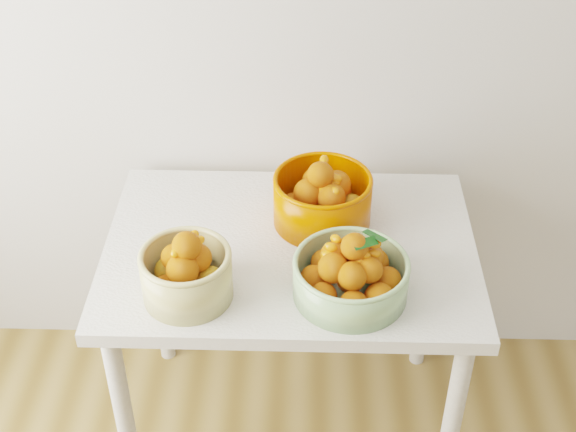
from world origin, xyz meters
The scene contains 4 objects.
table centered at (-0.30, 1.60, 0.65)m, with size 1.00×0.70×0.75m.
bowl_cream centered at (-0.55, 1.40, 0.82)m, with size 0.30×0.30×0.19m.
bowl_green centered at (-0.15, 1.41, 0.81)m, with size 0.32×0.32×0.18m.
bowl_orange centered at (-0.22, 1.71, 0.83)m, with size 0.30×0.30×0.20m.
Camera 1 is at (-0.26, -0.07, 2.12)m, focal length 50.00 mm.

